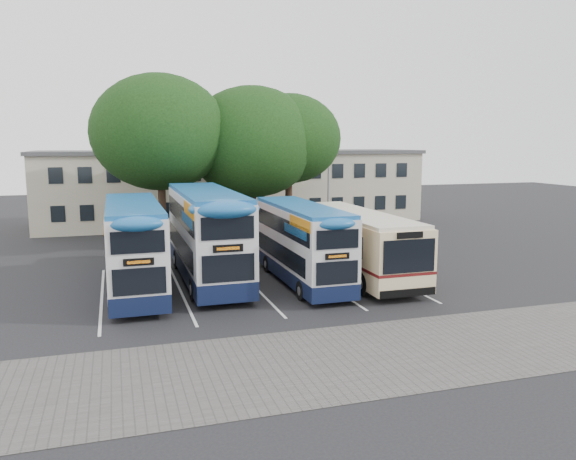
% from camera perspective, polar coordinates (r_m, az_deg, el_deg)
% --- Properties ---
extents(ground, '(120.00, 120.00, 0.00)m').
position_cam_1_polar(ground, '(24.13, 8.08, -7.76)').
color(ground, black).
rests_on(ground, ground).
extents(paving_strip, '(40.00, 6.00, 0.01)m').
position_cam_1_polar(paving_strip, '(19.05, 9.08, -12.38)').
color(paving_strip, '#595654').
rests_on(paving_strip, ground).
extents(bay_lines, '(14.12, 11.00, 0.01)m').
position_cam_1_polar(bay_lines, '(27.47, -3.57, -5.61)').
color(bay_lines, silver).
rests_on(bay_lines, ground).
extents(depot_building, '(32.40, 8.40, 6.20)m').
position_cam_1_polar(depot_building, '(49.02, -5.46, 4.50)').
color(depot_building, '#B0A78E').
rests_on(depot_building, ground).
extents(lamp_post, '(0.25, 1.05, 9.06)m').
position_cam_1_polar(lamp_post, '(43.89, 4.16, 6.53)').
color(lamp_post, gray).
rests_on(lamp_post, ground).
extents(tree_left, '(8.71, 8.71, 11.22)m').
position_cam_1_polar(tree_left, '(37.23, -12.91, 9.64)').
color(tree_left, black).
rests_on(tree_left, ground).
extents(tree_mid, '(8.94, 8.94, 10.70)m').
position_cam_1_polar(tree_mid, '(38.96, -3.68, 8.90)').
color(tree_mid, black).
rests_on(tree_mid, ground).
extents(tree_right, '(7.36, 7.36, 10.27)m').
position_cam_1_polar(tree_right, '(39.85, 0.08, 9.25)').
color(tree_right, black).
rests_on(tree_right, ground).
extents(bus_dd_left, '(2.43, 10.01, 4.17)m').
position_cam_1_polar(bus_dd_left, '(26.90, -15.39, -1.23)').
color(bus_dd_left, '#0E1735').
rests_on(bus_dd_left, ground).
extents(bus_dd_mid, '(2.65, 10.92, 4.55)m').
position_cam_1_polar(bus_dd_mid, '(28.20, -8.28, -0.12)').
color(bus_dd_mid, '#0E1735').
rests_on(bus_dd_mid, ground).
extents(bus_dd_right, '(2.25, 9.30, 3.87)m').
position_cam_1_polar(bus_dd_right, '(27.53, 1.34, -1.03)').
color(bus_dd_right, '#0E1735').
rests_on(bus_dd_right, ground).
extents(bus_single, '(2.83, 11.12, 3.32)m').
position_cam_1_polar(bus_single, '(29.37, 6.79, -0.97)').
color(bus_single, beige).
rests_on(bus_single, ground).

